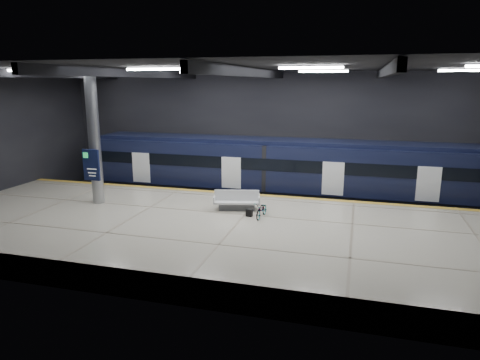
% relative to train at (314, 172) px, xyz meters
% --- Properties ---
extents(ground, '(30.00, 30.00, 0.00)m').
position_rel_train_xyz_m(ground, '(-2.58, -5.50, -2.06)').
color(ground, black).
rests_on(ground, ground).
extents(room_shell, '(30.10, 16.10, 8.05)m').
position_rel_train_xyz_m(room_shell, '(-2.58, -5.49, 3.66)').
color(room_shell, black).
rests_on(room_shell, ground).
extents(platform, '(30.00, 11.00, 1.10)m').
position_rel_train_xyz_m(platform, '(-2.58, -8.00, -1.51)').
color(platform, beige).
rests_on(platform, ground).
extents(safety_strip, '(30.00, 0.40, 0.01)m').
position_rel_train_xyz_m(safety_strip, '(-2.58, -2.75, -0.95)').
color(safety_strip, gold).
rests_on(safety_strip, platform).
extents(rails, '(30.00, 1.52, 0.16)m').
position_rel_train_xyz_m(rails, '(-2.58, 0.00, -1.98)').
color(rails, gray).
rests_on(rails, ground).
extents(train, '(29.40, 2.84, 3.79)m').
position_rel_train_xyz_m(train, '(0.00, 0.00, 0.00)').
color(train, black).
rests_on(train, ground).
extents(bench, '(2.44, 1.45, 1.01)m').
position_rel_train_xyz_m(bench, '(-3.19, -5.78, -0.60)').
color(bench, '#595B60').
rests_on(bench, platform).
extents(bicycle, '(0.61, 1.48, 0.76)m').
position_rel_train_xyz_m(bicycle, '(-1.71, -6.70, -0.58)').
color(bicycle, '#99999E').
rests_on(bicycle, platform).
extents(pannier_bag, '(0.33, 0.23, 0.35)m').
position_rel_train_xyz_m(pannier_bag, '(-2.31, -6.70, -0.78)').
color(pannier_bag, black).
rests_on(pannier_bag, platform).
extents(info_column, '(0.90, 0.78, 6.90)m').
position_rel_train_xyz_m(info_column, '(-10.58, -6.52, 2.40)').
color(info_column, '#9EA0A5').
rests_on(info_column, platform).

